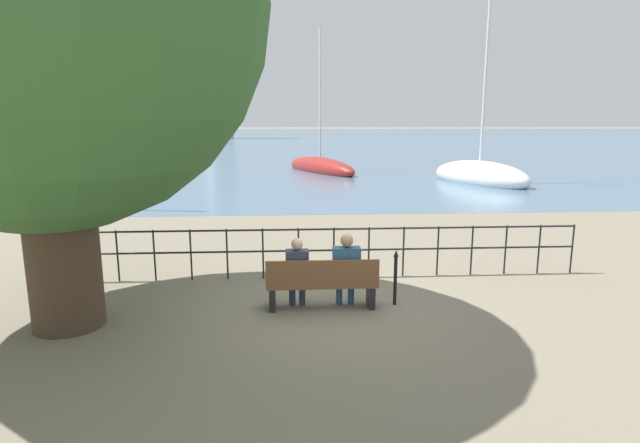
# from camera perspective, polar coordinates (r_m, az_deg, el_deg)

# --- Properties ---
(ground_plane) EXTENTS (1000.00, 1000.00, 0.00)m
(ground_plane) POSITION_cam_1_polar(r_m,az_deg,el_deg) (8.76, 0.21, -9.79)
(ground_plane) COLOR #7A705B
(harbor_water) EXTENTS (600.00, 300.00, 0.01)m
(harbor_water) POSITION_cam_1_polar(r_m,az_deg,el_deg) (167.13, -3.51, 10.01)
(harbor_water) COLOR slate
(harbor_water) RESTS_ON ground_plane
(shade_tree) EXTENTS (6.48, 6.48, 8.04)m
(shade_tree) POSITION_cam_1_polar(r_m,az_deg,el_deg) (8.53, -29.56, 20.78)
(shade_tree) COLOR #423323
(shade_tree) RESTS_ON ground_plane
(park_bench) EXTENTS (1.90, 0.45, 0.90)m
(park_bench) POSITION_cam_1_polar(r_m,az_deg,el_deg) (8.55, 0.24, -7.21)
(park_bench) COLOR brown
(park_bench) RESTS_ON ground_plane
(seated_person_left) EXTENTS (0.39, 0.35, 1.24)m
(seated_person_left) POSITION_cam_1_polar(r_m,az_deg,el_deg) (8.54, -2.62, -5.54)
(seated_person_left) COLOR #2D3347
(seated_person_left) RESTS_ON ground_plane
(seated_person_right) EXTENTS (0.47, 0.35, 1.30)m
(seated_person_right) POSITION_cam_1_polar(r_m,az_deg,el_deg) (8.58, 3.02, -5.23)
(seated_person_right) COLOR navy
(seated_person_right) RESTS_ON ground_plane
(promenade_railing) EXTENTS (10.89, 0.04, 1.05)m
(promenade_railing) POSITION_cam_1_polar(r_m,az_deg,el_deg) (10.19, -0.43, -2.70)
(promenade_railing) COLOR black
(promenade_railing) RESTS_ON ground_plane
(closed_umbrella) EXTENTS (0.09, 0.09, 0.99)m
(closed_umbrella) POSITION_cam_1_polar(r_m,az_deg,el_deg) (8.82, 8.62, -5.98)
(closed_umbrella) COLOR black
(closed_umbrella) RESTS_ON ground_plane
(sailboat_0) EXTENTS (4.97, 8.59, 9.52)m
(sailboat_0) POSITION_cam_1_polar(r_m,az_deg,el_deg) (33.26, -0.00, 6.25)
(sailboat_0) COLOR maroon
(sailboat_0) RESTS_ON ground_plane
(sailboat_3) EXTENTS (3.62, 7.70, 12.18)m
(sailboat_3) POSITION_cam_1_polar(r_m,az_deg,el_deg) (22.13, -32.35, 2.12)
(sailboat_3) COLOR navy
(sailboat_3) RESTS_ON ground_plane
(sailboat_4) EXTENTS (4.58, 7.14, 11.82)m
(sailboat_4) POSITION_cam_1_polar(r_m,az_deg,el_deg) (28.24, 17.75, 5.01)
(sailboat_4) COLOR white
(sailboat_4) RESTS_ON ground_plane
(harbor_lighthouse) EXTENTS (5.96, 5.96, 26.13)m
(harbor_lighthouse) POSITION_cam_1_polar(r_m,az_deg,el_deg) (113.13, -11.57, 15.46)
(harbor_lighthouse) COLOR silver
(harbor_lighthouse) RESTS_ON ground_plane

